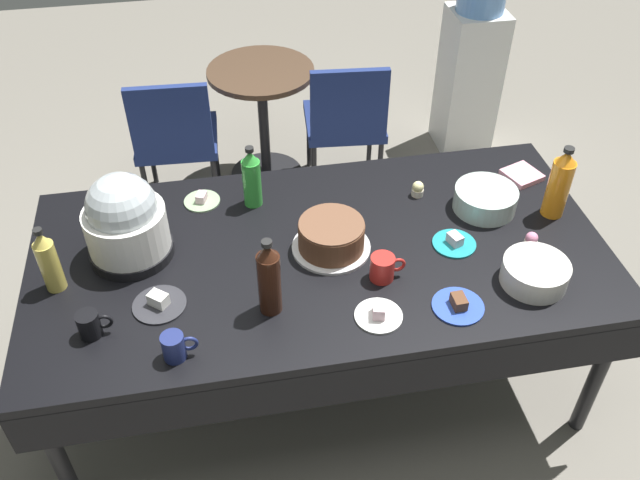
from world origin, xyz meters
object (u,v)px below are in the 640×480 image
frosted_layer_cake (331,236)px  ceramic_snack_bowl (535,273)px  maroon_chair_right (346,118)px  round_cafe_table (263,104)px  soda_bottle_orange_juice (559,184)px  water_cooler (471,60)px  soda_bottle_cola (269,279)px  dessert_plate_charcoal (159,303)px  soda_bottle_lime_soda (252,178)px  slow_cooker (125,221)px  dessert_plate_cobalt (458,305)px  dessert_plate_teal (454,242)px  soda_bottle_ginger_ale (48,261)px  coffee_mug_red (383,268)px  potluck_table (320,262)px  cupcake_vanilla (531,240)px  cupcake_mint (418,189)px  glass_salad_bowl (485,199)px  coffee_mug_navy (175,347)px  cupcake_cocoa (117,195)px  dessert_plate_sage (202,200)px  coffee_mug_black (90,324)px  maroon_chair_left (175,135)px  dessert_plate_white (379,314)px

frosted_layer_cake → ceramic_snack_bowl: 0.76m
maroon_chair_right → round_cafe_table: 0.50m
soda_bottle_orange_juice → water_cooler: water_cooler is taller
ceramic_snack_bowl → soda_bottle_cola: 0.96m
dessert_plate_charcoal → soda_bottle_lime_soda: soda_bottle_lime_soda is taller
slow_cooker → dessert_plate_cobalt: size_ratio=1.92×
dessert_plate_teal → soda_bottle_ginger_ale: size_ratio=0.62×
coffee_mug_red → slow_cooker: bearing=161.7°
potluck_table → cupcake_vanilla: 0.81m
cupcake_mint → water_cooler: size_ratio=0.05×
glass_salad_bowl → ceramic_snack_bowl: size_ratio=1.06×
dessert_plate_teal → water_cooler: (0.73, 1.76, -0.17)m
coffee_mug_navy → maroon_chair_right: size_ratio=0.14×
water_cooler → dessert_plate_teal: bearing=-112.6°
dessert_plate_charcoal → soda_bottle_lime_soda: size_ratio=0.69×
soda_bottle_cola → coffee_mug_red: size_ratio=2.37×
cupcake_vanilla → round_cafe_table: cupcake_vanilla is taller
potluck_table → soda_bottle_lime_soda: bearing=123.1°
cupcake_cocoa → soda_bottle_orange_juice: (1.74, -0.40, 0.11)m
ceramic_snack_bowl → soda_bottle_lime_soda: (-0.95, 0.65, 0.08)m
dessert_plate_sage → soda_bottle_cola: bearing=-72.4°
coffee_mug_black → maroon_chair_left: (0.27, 1.61, -0.31)m
frosted_layer_cake → dessert_plate_cobalt: size_ratio=1.64×
dessert_plate_cobalt → soda_bottle_ginger_ale: (-1.39, 0.36, 0.11)m
potluck_table → cupcake_mint: size_ratio=32.59×
coffee_mug_red → round_cafe_table: coffee_mug_red is taller
soda_bottle_lime_soda → maroon_chair_left: size_ratio=0.32×
ceramic_snack_bowl → dessert_plate_charcoal: size_ratio=1.27×
coffee_mug_navy → cupcake_mint: bearing=34.1°
dessert_plate_charcoal → round_cafe_table: 1.85m
cupcake_mint → coffee_mug_black: coffee_mug_black is taller
dessert_plate_cobalt → maroon_chair_right: size_ratio=0.22×
maroon_chair_right → cupcake_cocoa: bearing=-142.7°
coffee_mug_navy → cupcake_vanilla: bearing=12.4°
dessert_plate_cobalt → cupcake_mint: 0.65m
dessert_plate_sage → soda_bottle_cola: (0.21, -0.65, 0.14)m
dessert_plate_sage → dessert_plate_white: dessert_plate_white is taller
soda_bottle_cola → water_cooler: (1.47, 1.97, -0.31)m
dessert_plate_sage → coffee_mug_red: size_ratio=1.13×
soda_bottle_lime_soda → maroon_chair_right: soda_bottle_lime_soda is taller
coffee_mug_navy → ceramic_snack_bowl: bearing=5.1°
glass_salad_bowl → soda_bottle_orange_juice: soda_bottle_orange_juice is taller
dessert_plate_charcoal → cupcake_cocoa: size_ratio=2.80×
coffee_mug_black → dessert_plate_white: bearing=-5.8°
slow_cooker → water_cooler: (1.95, 1.59, -0.32)m
coffee_mug_black → coffee_mug_red: coffee_mug_red is taller
glass_salad_bowl → cupcake_mint: 0.28m
cupcake_vanilla → soda_bottle_ginger_ale: 1.77m
dessert_plate_sage → potluck_table: bearing=-41.6°
dessert_plate_charcoal → round_cafe_table: bearing=72.3°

